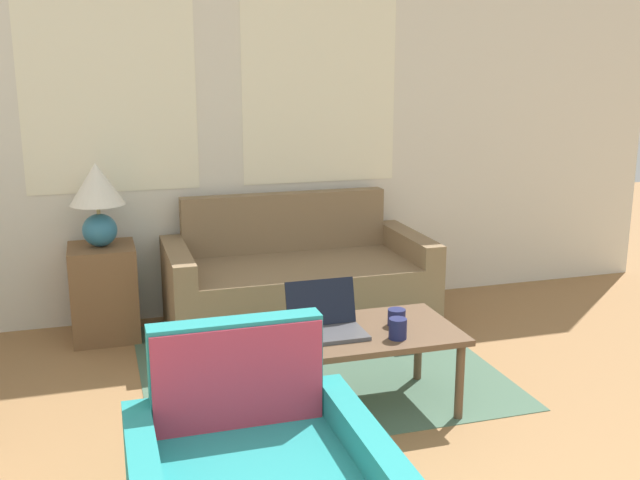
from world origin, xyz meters
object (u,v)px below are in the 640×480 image
cup_yellow (397,317)px  cup_navy (398,329)px  couch (296,286)px  coffee_table (348,340)px  laptop (326,322)px  table_lamp (97,195)px

cup_yellow → cup_navy: bearing=-110.9°
couch → coffee_table: couch is taller
cup_navy → laptop: bearing=150.6°
laptop → cup_yellow: bearing=0.1°
table_lamp → coffee_table: 1.92m
table_lamp → couch: bearing=-6.3°
couch → laptop: (-0.20, -1.29, 0.21)m
coffee_table → cup_yellow: (0.27, 0.02, 0.09)m
laptop → cup_yellow: size_ratio=3.92×
coffee_table → cup_yellow: bearing=3.3°
couch → table_lamp: table_lamp is taller
table_lamp → cup_yellow: table_lamp is taller
cup_navy → coffee_table: bearing=141.0°
couch → cup_yellow: couch is taller
table_lamp → cup_yellow: size_ratio=5.79×
couch → table_lamp: (-1.23, 0.14, 0.66)m
table_lamp → laptop: bearing=-53.9°
coffee_table → laptop: (-0.11, 0.01, 0.10)m
laptop → cup_yellow: (0.38, 0.00, -0.01)m
table_lamp → laptop: (1.04, -1.42, -0.45)m
cup_navy → cup_yellow: 0.19m
coffee_table → cup_yellow: cup_yellow is taller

